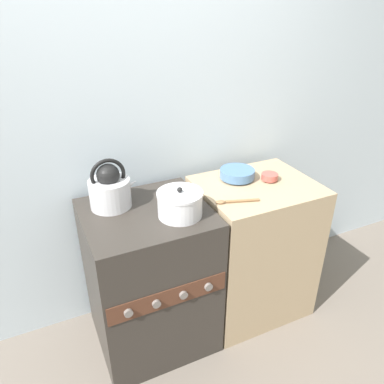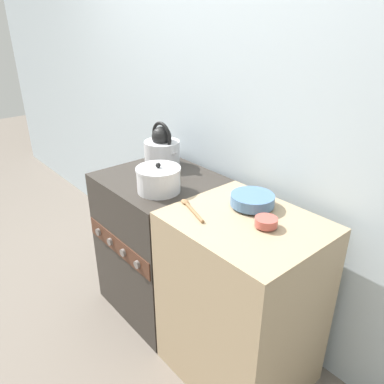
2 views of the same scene
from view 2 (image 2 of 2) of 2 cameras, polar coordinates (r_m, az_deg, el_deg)
ground_plane at (r=2.55m, az=-10.06°, el=-18.73°), size 12.00×12.00×0.00m
wall_back at (r=2.30m, az=2.43°, el=12.59°), size 7.00×0.06×2.50m
stove at (r=2.39m, az=-4.62°, el=-7.82°), size 0.67×0.63×0.90m
counter at (r=1.96m, az=7.44°, el=-16.12°), size 0.69×0.57×0.92m
kettle at (r=2.32m, az=-4.56°, el=6.49°), size 0.27×0.22×0.28m
cooking_pot at (r=1.98m, az=-5.10°, el=1.92°), size 0.24×0.24×0.16m
enamel_bowl at (r=1.80m, az=9.19°, el=-1.20°), size 0.21×0.21×0.06m
small_ceramic_bowl at (r=1.64m, az=11.22°, el=-4.50°), size 0.10×0.10×0.04m
wooden_spoon at (r=1.76m, az=-0.18°, el=-2.50°), size 0.24×0.10×0.02m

